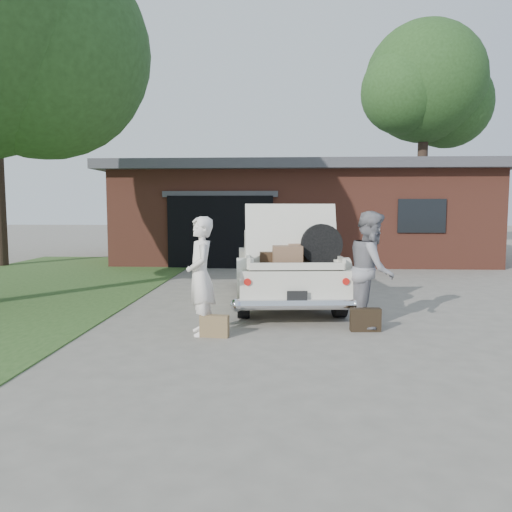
{
  "coord_description": "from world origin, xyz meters",
  "views": [
    {
      "loc": [
        0.43,
        -7.06,
        1.85
      ],
      "look_at": [
        0.0,
        0.6,
        1.1
      ],
      "focal_mm": 35.0,
      "sensor_mm": 36.0,
      "label": 1
    }
  ],
  "objects": [
    {
      "name": "ground",
      "position": [
        0.0,
        0.0,
        0.0
      ],
      "size": [
        90.0,
        90.0,
        0.0
      ],
      "primitive_type": "plane",
      "color": "gray",
      "rests_on": "ground"
    },
    {
      "name": "grass_strip",
      "position": [
        -5.5,
        3.0,
        0.01
      ],
      "size": [
        6.0,
        16.0,
        0.02
      ],
      "primitive_type": "cube",
      "color": "#2D4C1E",
      "rests_on": "ground"
    },
    {
      "name": "house",
      "position": [
        0.98,
        11.47,
        1.67
      ],
      "size": [
        12.8,
        7.8,
        3.3
      ],
      "color": "brown",
      "rests_on": "ground"
    },
    {
      "name": "tree_right",
      "position": [
        6.6,
        15.6,
        6.95
      ],
      "size": [
        5.97,
        5.19,
        9.87
      ],
      "color": "#38281E",
      "rests_on": "ground"
    },
    {
      "name": "sedan",
      "position": [
        0.43,
        2.75,
        0.7
      ],
      "size": [
        2.24,
        4.88,
        1.91
      ],
      "rotation": [
        0.0,
        0.0,
        0.09
      ],
      "color": "silver",
      "rests_on": "ground"
    },
    {
      "name": "woman_left",
      "position": [
        -0.77,
        0.05,
        0.86
      ],
      "size": [
        0.58,
        0.72,
        1.72
      ],
      "primitive_type": "imported",
      "rotation": [
        0.0,
        0.0,
        -1.28
      ],
      "color": "white",
      "rests_on": "ground"
    },
    {
      "name": "woman_right",
      "position": [
        1.79,
        0.68,
        0.9
      ],
      "size": [
        0.84,
        0.99,
        1.79
      ],
      "primitive_type": "imported",
      "rotation": [
        0.0,
        0.0,
        1.37
      ],
      "color": "gray",
      "rests_on": "ground"
    },
    {
      "name": "suitcase_left",
      "position": [
        -0.56,
        -0.11,
        0.16
      ],
      "size": [
        0.42,
        0.18,
        0.32
      ],
      "primitive_type": "cube",
      "rotation": [
        0.0,
        0.0,
        -0.12
      ],
      "color": "olive",
      "rests_on": "ground"
    },
    {
      "name": "suitcase_right",
      "position": [
        1.66,
        0.35,
        0.17
      ],
      "size": [
        0.46,
        0.18,
        0.35
      ],
      "primitive_type": "cube",
      "rotation": [
        0.0,
        0.0,
        0.08
      ],
      "color": "black",
      "rests_on": "ground"
    }
  ]
}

